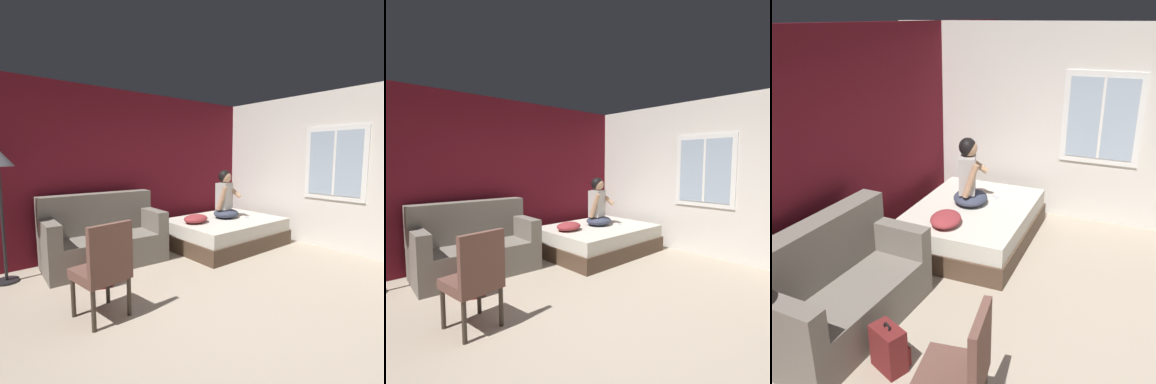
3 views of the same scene
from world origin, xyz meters
The scene contains 10 objects.
ground_plane centered at (0.00, 0.00, 0.00)m, with size 40.00×40.00×0.00m, color tan.
wall_back_accent centered at (0.00, 2.82, 1.35)m, with size 11.05×0.16×2.70m, color maroon.
wall_side_with_window centered at (3.11, 0.01, 1.35)m, with size 0.19×6.87×2.70m.
bed centered at (1.79, 1.75, 0.24)m, with size 1.97×1.47×0.48m.
couch centered at (-0.29, 2.24, 0.39)m, with size 1.75×0.93×1.04m.
side_chair centered at (-0.92, 0.76, 0.53)m, with size 0.52×0.52×0.98m.
person_seated centered at (1.88, 1.84, 0.84)m, with size 0.63×0.58×0.88m.
backpack centered at (-0.62, 1.53, 0.19)m, with size 0.32×0.35×0.46m.
throw_pillow centered at (1.18, 1.85, 0.55)m, with size 0.48×0.36×0.14m, color #993338.
cell_phone centered at (2.20, 1.58, 0.48)m, with size 0.07×0.14×0.01m, color #B7B7BC.
Camera 2 is at (-2.05, -1.95, 1.60)m, focal length 28.00 mm.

